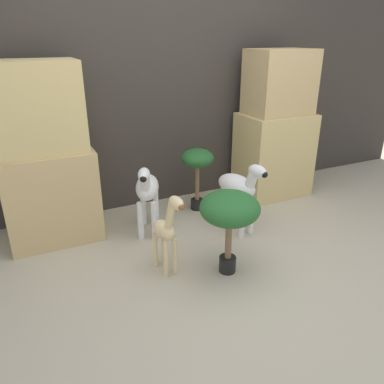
% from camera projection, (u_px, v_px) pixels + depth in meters
% --- Properties ---
extents(ground_plane, '(14.00, 14.00, 0.00)m').
position_uv_depth(ground_plane, '(258.00, 291.00, 2.48)').
color(ground_plane, '#B2A88E').
extents(wall_back, '(6.40, 0.08, 2.20)m').
position_uv_depth(wall_back, '(159.00, 89.00, 3.48)').
color(wall_back, '#38332D').
rests_on(wall_back, ground_plane).
extents(rock_pillar_left, '(0.70, 0.50, 1.41)m').
position_uv_depth(rock_pillar_left, '(46.00, 161.00, 2.91)').
color(rock_pillar_left, tan).
rests_on(rock_pillar_left, ground_plane).
extents(rock_pillar_right, '(0.70, 0.50, 1.45)m').
position_uv_depth(rock_pillar_right, '(275.00, 131.00, 3.77)').
color(rock_pillar_right, '#D1B775').
rests_on(rock_pillar_right, ground_plane).
extents(zebra_right, '(0.27, 0.51, 0.65)m').
position_uv_depth(zebra_right, '(239.00, 188.00, 3.10)').
color(zebra_right, white).
rests_on(zebra_right, ground_plane).
extents(zebra_left, '(0.32, 0.51, 0.65)m').
position_uv_depth(zebra_left, '(147.00, 190.00, 3.07)').
color(zebra_left, white).
rests_on(zebra_left, ground_plane).
extents(giraffe_figurine, '(0.15, 0.37, 0.64)m').
position_uv_depth(giraffe_figurine, '(167.00, 229.00, 2.55)').
color(giraffe_figurine, beige).
rests_on(giraffe_figurine, ground_plane).
extents(potted_palm_front, '(0.31, 0.31, 0.60)m').
position_uv_depth(potted_palm_front, '(197.00, 163.00, 3.48)').
color(potted_palm_front, black).
rests_on(potted_palm_front, ground_plane).
extents(potted_palm_back, '(0.41, 0.41, 0.61)m').
position_uv_depth(potted_palm_back, '(230.00, 211.00, 2.51)').
color(potted_palm_back, black).
rests_on(potted_palm_back, ground_plane).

